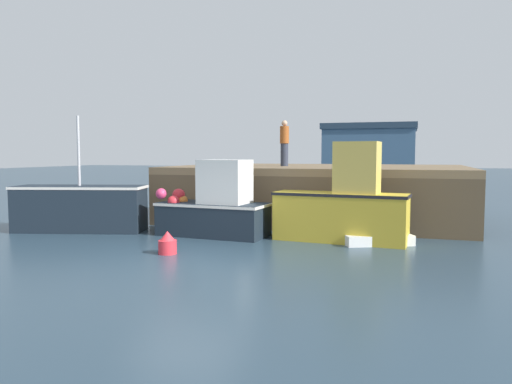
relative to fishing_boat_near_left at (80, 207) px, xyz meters
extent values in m
cube|color=#283D4C|center=(5.07, -2.89, -0.82)|extent=(120.00, 160.00, 0.10)
cube|color=brown|center=(6.78, 5.44, 1.12)|extent=(10.66, 7.21, 0.25)
cube|color=#4E402E|center=(6.78, 1.95, 0.11)|extent=(10.66, 0.24, 1.77)
cylinder|color=#4E402E|center=(1.85, 2.05, 0.11)|extent=(0.34, 0.34, 1.77)
cylinder|color=#4E402E|center=(6.78, 2.05, 0.11)|extent=(0.34, 0.34, 1.77)
cylinder|color=#4E402E|center=(11.71, 2.05, 0.11)|extent=(0.34, 0.34, 1.77)
cylinder|color=#4E402E|center=(3.58, 8.82, 0.11)|extent=(0.34, 0.34, 1.77)
cylinder|color=#4E402E|center=(9.98, 8.82, 0.11)|extent=(0.34, 0.34, 1.77)
cylinder|color=#4E402E|center=(4.31, 2.05, 0.11)|extent=(4.98, 0.17, 1.58)
cube|color=#19232D|center=(0.00, 0.00, -0.04)|extent=(4.23, 2.20, 1.46)
cube|color=silver|center=(0.00, 0.00, 0.64)|extent=(4.31, 2.25, 0.08)
cylinder|color=#B7B7BC|center=(0.00, 0.00, 1.80)|extent=(0.09, 0.09, 2.22)
cube|color=#19232D|center=(4.39, 0.48, -0.27)|extent=(3.37, 1.65, 1.00)
cube|color=silver|center=(4.39, 0.48, 0.18)|extent=(3.44, 1.69, 0.08)
cube|color=silver|center=(4.80, 0.45, 0.88)|extent=(1.46, 1.26, 1.30)
sphere|color=red|center=(3.19, 0.61, 0.42)|extent=(0.41, 0.41, 0.41)
sphere|color=orange|center=(3.27, 0.61, 0.23)|extent=(0.42, 0.42, 0.42)
sphere|color=#DB3866|center=(2.85, 0.10, 0.50)|extent=(0.33, 0.33, 0.33)
sphere|color=red|center=(3.24, 0.16, 0.27)|extent=(0.36, 0.36, 0.36)
cube|color=gold|center=(8.21, 0.59, -0.08)|extent=(3.79, 1.38, 1.39)
cube|color=black|center=(8.21, 0.59, 0.57)|extent=(3.86, 1.41, 0.08)
cube|color=gold|center=(8.67, 0.55, 1.33)|extent=(1.27, 0.98, 1.43)
cube|color=white|center=(9.29, 0.39, -0.63)|extent=(1.94, 1.31, 0.28)
cube|color=#7F6647|center=(9.29, 0.39, -0.47)|extent=(0.31, 0.54, 0.04)
cylinder|color=#2D3342|center=(5.51, 4.87, 1.67)|extent=(0.29, 0.29, 0.86)
cylinder|color=#994C1E|center=(5.51, 4.87, 2.42)|extent=(0.34, 0.34, 0.65)
sphere|color=tan|center=(5.51, 4.87, 2.86)|extent=(0.22, 0.22, 0.22)
cube|color=#385675|center=(6.68, 31.73, 1.50)|extent=(7.58, 6.86, 4.55)
cube|color=#213446|center=(6.68, 31.73, 4.02)|extent=(7.88, 7.13, 0.50)
cylinder|color=red|center=(4.35, -2.40, -0.60)|extent=(0.46, 0.46, 0.34)
cone|color=red|center=(4.35, -2.40, -0.31)|extent=(0.37, 0.37, 0.23)
camera|label=1|loc=(10.05, -13.25, 1.72)|focal=34.48mm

